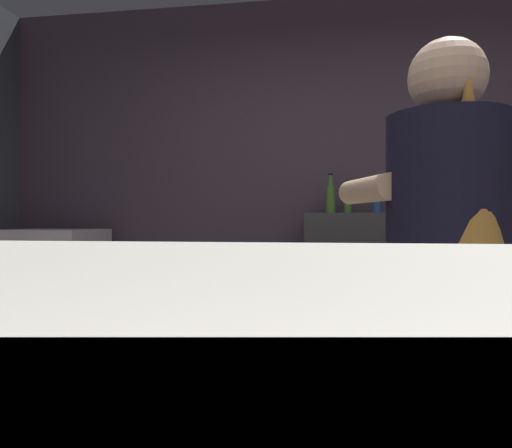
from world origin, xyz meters
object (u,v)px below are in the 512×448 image
at_px(mixing_bowl, 365,262).
at_px(bottle_soy, 348,201).
at_px(bottle_vinegar, 377,202).
at_px(mini_fridge, 51,307).
at_px(bottle_olive_oil, 331,198).
at_px(bartender, 448,281).
at_px(bottle_hot_sauce, 332,203).
at_px(chefs_knife, 502,273).

bearing_deg(mixing_bowl, bottle_soy, 91.28).
relative_size(mixing_bowl, bottle_vinegar, 0.86).
height_order(mini_fridge, bottle_vinegar, bottle_vinegar).
height_order(bottle_olive_oil, bottle_soy, bottle_olive_oil).
height_order(bartender, bottle_hot_sauce, bartender).
height_order(mini_fridge, bottle_olive_oil, bottle_olive_oil).
xyz_separation_m(bartender, bottle_vinegar, (-0.03, 1.86, 0.29)).
height_order(mixing_bowl, bottle_soy, bottle_soy).
distance_m(bottle_hot_sauce, bottle_soy, 0.11).
bearing_deg(bottle_vinegar, bottle_olive_oil, -163.80).
relative_size(mixing_bowl, bottle_soy, 0.75).
height_order(chefs_knife, bottle_olive_oil, bottle_olive_oil).
distance_m(chefs_knife, bottle_vinegar, 1.52).
xyz_separation_m(bartender, chefs_knife, (0.28, 0.41, -0.02)).
distance_m(bottle_olive_oil, bottle_soy, 0.13).
bearing_deg(bottle_vinegar, mixing_bowl, -97.22).
xyz_separation_m(mini_fridge, bottle_soy, (2.00, 0.24, 0.72)).
relative_size(bartender, chefs_knife, 6.84).
bearing_deg(mini_fridge, bottle_hot_sauce, 7.32).
bearing_deg(bottle_hot_sauce, bartender, -79.99).
height_order(bartender, chefs_knife, bartender).
bearing_deg(bottle_olive_oil, chefs_knife, -65.91).
bearing_deg(bottle_vinegar, chefs_knife, -78.14).
xyz_separation_m(bottle_hot_sauce, bottle_olive_oil, (-0.01, -0.08, 0.03)).
bearing_deg(mixing_bowl, bottle_hot_sauce, 95.92).
relative_size(mixing_bowl, bottle_olive_oil, 0.63).
relative_size(bartender, bottle_olive_oil, 6.32).
bearing_deg(bottle_olive_oil, mixing_bowl, -83.37).
bearing_deg(bottle_olive_oil, bottle_soy, 32.21).
xyz_separation_m(mixing_bowl, chefs_knife, (0.47, -0.16, -0.02)).
bearing_deg(bottle_hot_sauce, chefs_knife, -67.32).
height_order(mini_fridge, bottle_hot_sauce, bottle_hot_sauce).
distance_m(mixing_bowl, chefs_knife, 0.50).
relative_size(mini_fridge, bartender, 0.65).
relative_size(mini_fridge, bottle_vinegar, 5.60).
distance_m(mixing_bowl, bottle_olive_oil, 1.26).
bearing_deg(bottle_olive_oil, bottle_vinegar, 16.20).
distance_m(bottle_hot_sauce, bottle_vinegar, 0.30).
bearing_deg(bartender, bottle_olive_oil, -8.19).
relative_size(bottle_olive_oil, bottle_vinegar, 1.37).
relative_size(mini_fridge, chefs_knife, 4.42).
relative_size(bartender, bottle_hot_sauce, 8.85).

